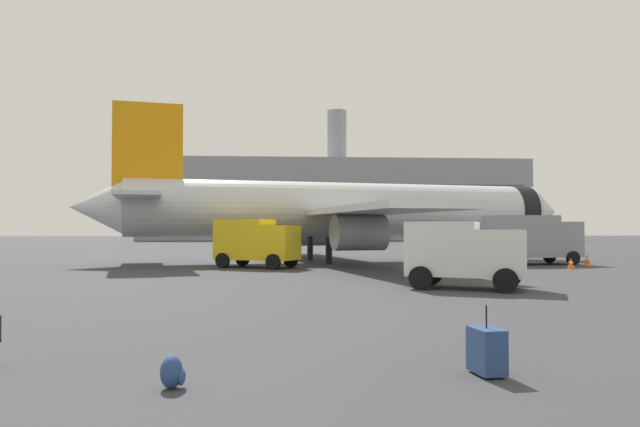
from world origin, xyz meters
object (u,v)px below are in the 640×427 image
(safety_cone_mid, at_px, (485,268))
(rolling_suitcase, at_px, (487,350))
(fuel_truck, at_px, (531,237))
(airplane_at_gate, at_px, (343,210))
(cargo_van, at_px, (464,251))
(traveller_backpack, at_px, (173,372))
(safety_cone_near, at_px, (571,263))
(safety_cone_far, at_px, (299,255))
(service_truck, at_px, (256,241))
(safety_cone_outer, at_px, (587,260))

(safety_cone_mid, relative_size, rolling_suitcase, 0.70)
(fuel_truck, xyz_separation_m, safety_cone_mid, (-6.19, -8.63, -1.39))
(rolling_suitcase, bearing_deg, airplane_at_gate, 87.96)
(cargo_van, bearing_deg, traveller_backpack, -122.43)
(traveller_backpack, bearing_deg, safety_cone_near, 52.89)
(safety_cone_far, distance_m, traveller_backpack, 37.63)
(safety_cone_mid, xyz_separation_m, safety_cone_far, (-8.68, 17.63, -0.08))
(safety_cone_far, bearing_deg, rolling_suitcase, -87.23)
(cargo_van, distance_m, traveller_backpack, 16.14)
(service_truck, distance_m, rolling_suitcase, 26.53)
(cargo_van, xyz_separation_m, traveller_backpack, (-8.63, -13.59, -1.22))
(airplane_at_gate, relative_size, safety_cone_mid, 45.93)
(service_truck, xyz_separation_m, safety_cone_far, (2.93, 10.99, -1.31))
(safety_cone_mid, distance_m, rolling_suitcase, 20.62)
(service_truck, relative_size, rolling_suitcase, 4.80)
(safety_cone_outer, distance_m, rolling_suitcase, 30.78)
(safety_cone_near, relative_size, rolling_suitcase, 0.59)
(airplane_at_gate, height_order, rolling_suitcase, airplane_at_gate)
(safety_cone_mid, relative_size, traveller_backpack, 1.61)
(airplane_at_gate, distance_m, traveller_backpack, 33.15)
(fuel_truck, height_order, safety_cone_outer, fuel_truck)
(safety_cone_mid, relative_size, safety_cone_outer, 0.95)
(safety_cone_far, distance_m, rolling_suitcase, 37.11)
(safety_cone_near, xyz_separation_m, traveller_backpack, (-18.38, -24.29, -0.09))
(safety_cone_mid, bearing_deg, fuel_truck, 54.37)
(service_truck, xyz_separation_m, rolling_suitcase, (4.72, -26.08, -1.22))
(safety_cone_near, distance_m, traveller_backpack, 30.46)
(safety_cone_far, xyz_separation_m, rolling_suitcase, (1.79, -37.06, 0.09))
(safety_cone_near, height_order, rolling_suitcase, rolling_suitcase)
(cargo_van, xyz_separation_m, safety_cone_far, (-5.62, 23.92, -1.15))
(fuel_truck, distance_m, cargo_van, 17.56)
(safety_cone_mid, height_order, traveller_backpack, safety_cone_mid)
(safety_cone_mid, bearing_deg, safety_cone_near, 33.43)
(safety_cone_near, distance_m, safety_cone_outer, 3.42)
(airplane_at_gate, bearing_deg, safety_cone_outer, -20.89)
(service_truck, xyz_separation_m, traveller_backpack, (-0.08, -26.52, -1.37))
(airplane_at_gate, relative_size, fuel_truck, 5.65)
(fuel_truck, height_order, traveller_backpack, fuel_truck)
(cargo_van, bearing_deg, safety_cone_mid, 64.05)
(rolling_suitcase, xyz_separation_m, traveller_backpack, (-4.80, -0.45, -0.16))
(fuel_truck, xyz_separation_m, safety_cone_near, (0.50, -4.22, -1.45))
(service_truck, bearing_deg, safety_cone_mid, -29.77)
(airplane_at_gate, bearing_deg, cargo_van, -81.88)
(rolling_suitcase, bearing_deg, safety_cone_near, 60.34)
(airplane_at_gate, bearing_deg, traveller_backpack, -100.39)
(airplane_at_gate, height_order, safety_cone_near, airplane_at_gate)
(airplane_at_gate, xyz_separation_m, safety_cone_mid, (5.75, -12.55, -3.27))
(safety_cone_outer, bearing_deg, airplane_at_gate, 159.11)
(safety_cone_outer, height_order, rolling_suitcase, rolling_suitcase)
(cargo_van, bearing_deg, safety_cone_far, 103.22)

